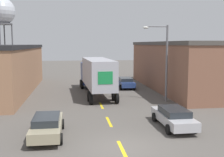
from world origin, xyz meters
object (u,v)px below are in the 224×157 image
(semi_truck, at_px, (96,73))
(street_lamp, at_px, (164,57))
(parked_car_right_near, at_px, (173,117))
(parked_car_right_far, at_px, (125,82))
(parked_car_left_near, at_px, (47,125))
(water_tower, at_px, (1,12))

(semi_truck, xyz_separation_m, street_lamp, (6.10, -4.66, 1.95))
(parked_car_right_near, relative_size, parked_car_right_far, 1.00)
(parked_car_left_near, distance_m, water_tower, 52.38)
(parked_car_right_far, xyz_separation_m, street_lamp, (2.04, -8.75, 3.58))
(parked_car_right_far, bearing_deg, parked_car_right_near, -90.00)
(parked_car_right_near, height_order, water_tower, water_tower)
(semi_truck, xyz_separation_m, parked_car_right_near, (4.06, -13.02, -1.62))
(parked_car_right_far, distance_m, parked_car_left_near, 19.71)
(parked_car_left_near, bearing_deg, parked_car_right_near, 5.67)
(street_lamp, bearing_deg, parked_car_left_near, -138.16)
(semi_truck, relative_size, parked_car_right_near, 2.61)
(semi_truck, bearing_deg, street_lamp, -40.41)
(parked_car_right_far, xyz_separation_m, water_tower, (-21.93, 31.24, 11.81))
(parked_car_right_near, height_order, parked_car_left_near, same)
(semi_truck, distance_m, parked_car_left_near, 14.54)
(semi_truck, relative_size, parked_car_right_far, 2.61)
(parked_car_right_near, relative_size, street_lamp, 0.65)
(semi_truck, xyz_separation_m, water_tower, (-17.87, 35.32, 10.19))
(parked_car_right_near, bearing_deg, street_lamp, 76.30)
(street_lamp, bearing_deg, parked_car_right_far, 103.11)
(parked_car_right_far, height_order, street_lamp, street_lamp)
(parked_car_left_near, relative_size, street_lamp, 0.65)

